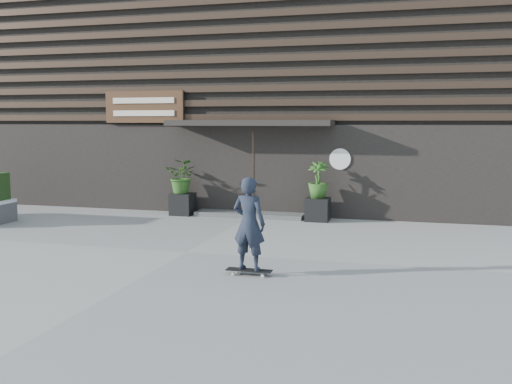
% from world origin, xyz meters
% --- Properties ---
extents(ground, '(80.00, 80.00, 0.00)m').
position_xyz_m(ground, '(0.00, 0.00, 0.00)').
color(ground, gray).
rests_on(ground, ground).
extents(entrance_step, '(3.00, 0.80, 0.12)m').
position_xyz_m(entrance_step, '(0.00, 4.60, 0.06)').
color(entrance_step, '#4A4B48').
rests_on(entrance_step, ground).
extents(planter_pot_left, '(0.60, 0.60, 0.60)m').
position_xyz_m(planter_pot_left, '(-1.90, 4.40, 0.30)').
color(planter_pot_left, black).
rests_on(planter_pot_left, ground).
extents(bamboo_left, '(0.86, 0.75, 0.96)m').
position_xyz_m(bamboo_left, '(-1.90, 4.40, 1.08)').
color(bamboo_left, '#2D591E').
rests_on(bamboo_left, planter_pot_left).
extents(planter_pot_right, '(0.60, 0.60, 0.60)m').
position_xyz_m(planter_pot_right, '(1.90, 4.40, 0.30)').
color(planter_pot_right, black).
rests_on(planter_pot_right, ground).
extents(bamboo_right, '(0.54, 0.54, 0.96)m').
position_xyz_m(bamboo_right, '(1.90, 4.40, 1.08)').
color(bamboo_right, '#2D591E').
rests_on(bamboo_right, planter_pot_right).
extents(building, '(18.00, 11.00, 8.00)m').
position_xyz_m(building, '(-0.00, 9.96, 3.99)').
color(building, black).
rests_on(building, ground).
extents(skateboarder, '(0.78, 0.46, 1.68)m').
position_xyz_m(skateboarder, '(1.69, -1.34, 0.88)').
color(skateboarder, black).
rests_on(skateboarder, ground).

